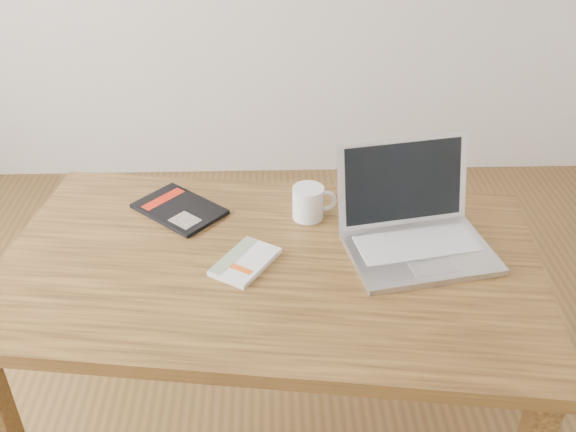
{
  "coord_description": "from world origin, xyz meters",
  "views": [
    {
      "loc": [
        0.18,
        -1.21,
        1.79
      ],
      "look_at": [
        0.23,
        0.22,
        0.85
      ],
      "focal_mm": 40.0,
      "sensor_mm": 36.0,
      "label": 1
    }
  ],
  "objects_px": {
    "laptop": "(414,227)",
    "coffee_mug": "(309,202)",
    "black_guidebook": "(179,209)",
    "desk": "(271,286)",
    "white_guidebook": "(245,262)"
  },
  "relations": [
    {
      "from": "laptop",
      "to": "coffee_mug",
      "type": "xyz_separation_m",
      "value": [
        -0.28,
        0.14,
        -0.0
      ]
    },
    {
      "from": "laptop",
      "to": "black_guidebook",
      "type": "bearing_deg",
      "value": 153.28
    },
    {
      "from": "desk",
      "to": "coffee_mug",
      "type": "bearing_deg",
      "value": 68.46
    },
    {
      "from": "white_guidebook",
      "to": "laptop",
      "type": "bearing_deg",
      "value": 42.25
    },
    {
      "from": "white_guidebook",
      "to": "black_guidebook",
      "type": "distance_m",
      "value": 0.34
    },
    {
      "from": "desk",
      "to": "white_guidebook",
      "type": "height_order",
      "value": "white_guidebook"
    },
    {
      "from": "desk",
      "to": "laptop",
      "type": "distance_m",
      "value": 0.43
    },
    {
      "from": "desk",
      "to": "laptop",
      "type": "relative_size",
      "value": 3.54
    },
    {
      "from": "laptop",
      "to": "white_guidebook",
      "type": "bearing_deg",
      "value": 178.97
    },
    {
      "from": "white_guidebook",
      "to": "black_guidebook",
      "type": "bearing_deg",
      "value": 159.58
    },
    {
      "from": "desk",
      "to": "laptop",
      "type": "height_order",
      "value": "laptop"
    },
    {
      "from": "white_guidebook",
      "to": "desk",
      "type": "bearing_deg",
      "value": 46.83
    },
    {
      "from": "black_guidebook",
      "to": "coffee_mug",
      "type": "distance_m",
      "value": 0.39
    },
    {
      "from": "desk",
      "to": "black_guidebook",
      "type": "relative_size",
      "value": 5.07
    },
    {
      "from": "laptop",
      "to": "coffee_mug",
      "type": "relative_size",
      "value": 3.3
    }
  ]
}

